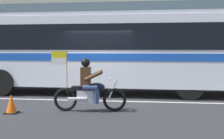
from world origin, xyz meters
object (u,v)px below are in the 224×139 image
Objects in this scene: transit_bus at (102,48)px; fire_hydrant at (207,76)px; traffic_cone at (11,104)px; motorcycle_with_rider at (89,89)px.

transit_bus reaches higher than fire_hydrant.
fire_hydrant reaches higher than traffic_cone.
motorcycle_with_rider is (0.16, -3.55, -1.22)m from transit_bus.
fire_hydrant is 1.36× the size of traffic_cone.
motorcycle_with_rider is at bearing -125.87° from fire_hydrant.
fire_hydrant is at bearing 45.55° from traffic_cone.
motorcycle_with_rider is 2.26m from traffic_cone.
fire_hydrant is at bearing 54.13° from motorcycle_with_rider.
transit_bus is at bearing 64.02° from traffic_cone.
transit_bus is 5.62m from fire_hydrant.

